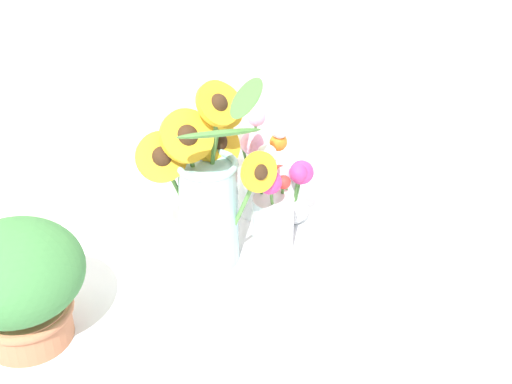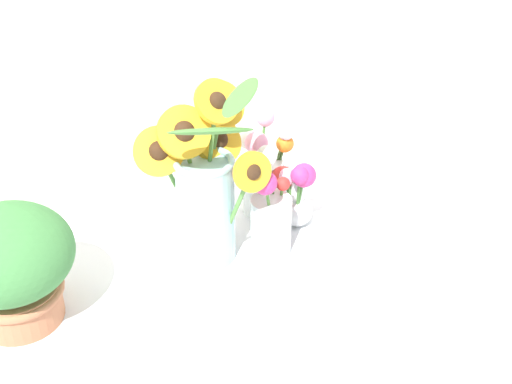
{
  "view_description": "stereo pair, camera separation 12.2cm",
  "coord_description": "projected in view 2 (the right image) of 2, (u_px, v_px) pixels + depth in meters",
  "views": [
    {
      "loc": [
        -0.58,
        -0.73,
        0.78
      ],
      "look_at": [
        0.03,
        0.1,
        0.12
      ],
      "focal_mm": 50.0,
      "sensor_mm": 36.0,
      "label": 1
    },
    {
      "loc": [
        -0.47,
        -0.8,
        0.78
      ],
      "look_at": [
        0.03,
        0.1,
        0.12
      ],
      "focal_mm": 50.0,
      "sensor_mm": 36.0,
      "label": 2
    }
  ],
  "objects": [
    {
      "name": "serving_tray",
      "position": [
        256.0,
        243.0,
        1.28
      ],
      "size": [
        0.43,
        0.43,
        0.02
      ],
      "color": "silver",
      "rests_on": "ground_plane"
    },
    {
      "name": "mason_jar_sunflowers",
      "position": [
        206.0,
        186.0,
        1.16
      ],
      "size": [
        0.21,
        0.18,
        0.33
      ],
      "color": "#9ED1D6",
      "rests_on": "serving_tray"
    },
    {
      "name": "vase_small_back",
      "position": [
        263.0,
        174.0,
        1.31
      ],
      "size": [
        0.1,
        0.09,
        0.19
      ],
      "color": "white",
      "rests_on": "serving_tray"
    },
    {
      "name": "potted_plant",
      "position": [
        10.0,
        263.0,
        1.07
      ],
      "size": [
        0.2,
        0.2,
        0.2
      ],
      "color": "#B7704C",
      "rests_on": "ground_plane"
    },
    {
      "name": "vase_small_center",
      "position": [
        270.0,
        214.0,
        1.2
      ],
      "size": [
        0.08,
        0.09,
        0.19
      ],
      "color": "white",
      "rests_on": "serving_tray"
    },
    {
      "name": "vase_bulb_right",
      "position": [
        295.0,
        193.0,
        1.27
      ],
      "size": [
        0.07,
        0.09,
        0.14
      ],
      "color": "white",
      "rests_on": "serving_tray"
    },
    {
      "name": "ground_plane",
      "position": [
        270.0,
        282.0,
        1.2
      ],
      "size": [
        6.0,
        6.0,
        0.0
      ],
      "primitive_type": "plane",
      "color": "silver"
    }
  ]
}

